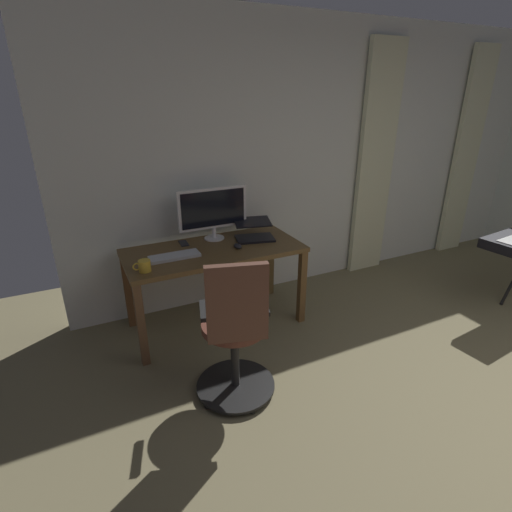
{
  "coord_description": "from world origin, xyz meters",
  "views": [
    {
      "loc": [
        2.62,
        0.41,
        1.98
      ],
      "look_at": [
        1.48,
        -1.95,
        0.88
      ],
      "focal_mm": 27.46,
      "sensor_mm": 36.0,
      "label": 1
    }
  ],
  "objects_px": {
    "computer_keyboard": "(175,256)",
    "laptop": "(254,232)",
    "desk": "(214,258)",
    "computer_mouse": "(238,246)",
    "computer_monitor": "(213,210)",
    "cell_phone_by_monitor": "(184,243)",
    "mug_tea": "(144,266)",
    "office_chair": "(236,336)"
  },
  "relations": [
    {
      "from": "computer_mouse",
      "to": "office_chair",
      "type": "bearing_deg",
      "value": 65.44
    },
    {
      "from": "cell_phone_by_monitor",
      "to": "mug_tea",
      "type": "height_order",
      "value": "mug_tea"
    },
    {
      "from": "cell_phone_by_monitor",
      "to": "mug_tea",
      "type": "bearing_deg",
      "value": 48.66
    },
    {
      "from": "desk",
      "to": "cell_phone_by_monitor",
      "type": "xyz_separation_m",
      "value": [
        0.2,
        -0.22,
        0.1
      ]
    },
    {
      "from": "office_chair",
      "to": "computer_monitor",
      "type": "height_order",
      "value": "computer_monitor"
    },
    {
      "from": "laptop",
      "to": "computer_keyboard",
      "type": "bearing_deg",
      "value": 23.88
    },
    {
      "from": "desk",
      "to": "office_chair",
      "type": "xyz_separation_m",
      "value": [
        0.21,
        0.95,
        -0.15
      ]
    },
    {
      "from": "computer_keyboard",
      "to": "laptop",
      "type": "xyz_separation_m",
      "value": [
        -0.78,
        -0.14,
        0.04
      ]
    },
    {
      "from": "cell_phone_by_monitor",
      "to": "office_chair",
      "type": "bearing_deg",
      "value": 92.73
    },
    {
      "from": "computer_monitor",
      "to": "computer_keyboard",
      "type": "relative_size",
      "value": 1.57
    },
    {
      "from": "office_chair",
      "to": "mug_tea",
      "type": "bearing_deg",
      "value": 135.18
    },
    {
      "from": "cell_phone_by_monitor",
      "to": "mug_tea",
      "type": "xyz_separation_m",
      "value": [
        0.42,
        0.43,
        0.04
      ]
    },
    {
      "from": "office_chair",
      "to": "laptop",
      "type": "height_order",
      "value": "office_chair"
    },
    {
      "from": "laptop",
      "to": "cell_phone_by_monitor",
      "type": "bearing_deg",
      "value": 1.63
    },
    {
      "from": "computer_keyboard",
      "to": "mug_tea",
      "type": "xyz_separation_m",
      "value": [
        0.27,
        0.16,
        0.03
      ]
    },
    {
      "from": "computer_mouse",
      "to": "mug_tea",
      "type": "bearing_deg",
      "value": 8.97
    },
    {
      "from": "computer_keyboard",
      "to": "mug_tea",
      "type": "height_order",
      "value": "mug_tea"
    },
    {
      "from": "office_chair",
      "to": "cell_phone_by_monitor",
      "type": "height_order",
      "value": "office_chair"
    },
    {
      "from": "computer_mouse",
      "to": "cell_phone_by_monitor",
      "type": "distance_m",
      "value": 0.49
    },
    {
      "from": "computer_monitor",
      "to": "computer_keyboard",
      "type": "height_order",
      "value": "computer_monitor"
    },
    {
      "from": "computer_monitor",
      "to": "mug_tea",
      "type": "distance_m",
      "value": 0.87
    },
    {
      "from": "computer_monitor",
      "to": "mug_tea",
      "type": "bearing_deg",
      "value": 31.55
    },
    {
      "from": "desk",
      "to": "computer_mouse",
      "type": "height_order",
      "value": "computer_mouse"
    },
    {
      "from": "mug_tea",
      "to": "cell_phone_by_monitor",
      "type": "bearing_deg",
      "value": -134.59
    },
    {
      "from": "computer_keyboard",
      "to": "cell_phone_by_monitor",
      "type": "xyz_separation_m",
      "value": [
        -0.15,
        -0.27,
        -0.01
      ]
    },
    {
      "from": "office_chair",
      "to": "mug_tea",
      "type": "relative_size",
      "value": 8.04
    },
    {
      "from": "office_chair",
      "to": "laptop",
      "type": "bearing_deg",
      "value": 74.72
    },
    {
      "from": "office_chair",
      "to": "mug_tea",
      "type": "height_order",
      "value": "office_chair"
    },
    {
      "from": "computer_keyboard",
      "to": "mug_tea",
      "type": "distance_m",
      "value": 0.31
    },
    {
      "from": "computer_mouse",
      "to": "computer_keyboard",
      "type": "bearing_deg",
      "value": -3.09
    },
    {
      "from": "cell_phone_by_monitor",
      "to": "mug_tea",
      "type": "distance_m",
      "value": 0.6
    },
    {
      "from": "computer_monitor",
      "to": "mug_tea",
      "type": "xyz_separation_m",
      "value": [
        0.71,
        0.44,
        -0.23
      ]
    },
    {
      "from": "laptop",
      "to": "mug_tea",
      "type": "height_order",
      "value": "laptop"
    },
    {
      "from": "desk",
      "to": "mug_tea",
      "type": "bearing_deg",
      "value": 18.52
    },
    {
      "from": "desk",
      "to": "office_chair",
      "type": "height_order",
      "value": "office_chair"
    },
    {
      "from": "desk",
      "to": "computer_keyboard",
      "type": "distance_m",
      "value": 0.37
    },
    {
      "from": "office_chair",
      "to": "computer_keyboard",
      "type": "relative_size",
      "value": 2.66
    },
    {
      "from": "cell_phone_by_monitor",
      "to": "desk",
      "type": "bearing_deg",
      "value": 135.62
    },
    {
      "from": "computer_monitor",
      "to": "cell_phone_by_monitor",
      "type": "relative_size",
      "value": 4.41
    },
    {
      "from": "laptop",
      "to": "computer_mouse",
      "type": "bearing_deg",
      "value": 49.14
    },
    {
      "from": "desk",
      "to": "computer_monitor",
      "type": "height_order",
      "value": "computer_monitor"
    },
    {
      "from": "desk",
      "to": "mug_tea",
      "type": "relative_size",
      "value": 11.27
    }
  ]
}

